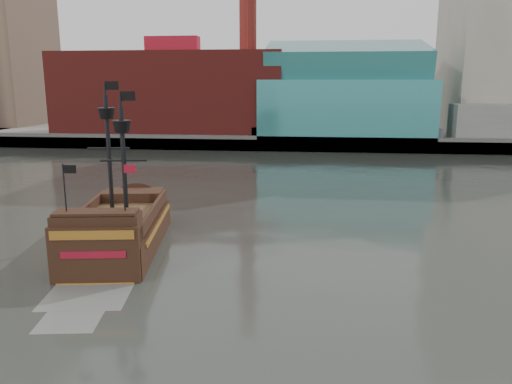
# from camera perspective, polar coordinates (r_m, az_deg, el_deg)

# --- Properties ---
(ground) EXTENTS (400.00, 400.00, 0.00)m
(ground) POSITION_cam_1_polar(r_m,az_deg,el_deg) (25.64, -4.54, -13.86)
(ground) COLOR #262924
(ground) RESTS_ON ground
(promenade_far) EXTENTS (220.00, 60.00, 2.00)m
(promenade_far) POSITION_cam_1_polar(r_m,az_deg,el_deg) (115.13, 4.26, 7.06)
(promenade_far) COLOR slate
(promenade_far) RESTS_ON ground
(seawall) EXTENTS (220.00, 1.00, 2.60)m
(seawall) POSITION_cam_1_polar(r_m,az_deg,el_deg) (85.78, 3.45, 5.52)
(seawall) COLOR #4C4C49
(seawall) RESTS_ON ground
(skyline) EXTENTS (149.00, 45.00, 62.00)m
(skyline) POSITION_cam_1_polar(r_m,az_deg,el_deg) (107.97, 7.22, 19.19)
(skyline) COLOR brown
(skyline) RESTS_ON promenade_far
(pirate_ship) EXTENTS (7.33, 16.99, 12.30)m
(pirate_ship) POSITION_cam_1_polar(r_m,az_deg,el_deg) (35.96, -15.35, -4.62)
(pirate_ship) COLOR black
(pirate_ship) RESTS_ON ground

